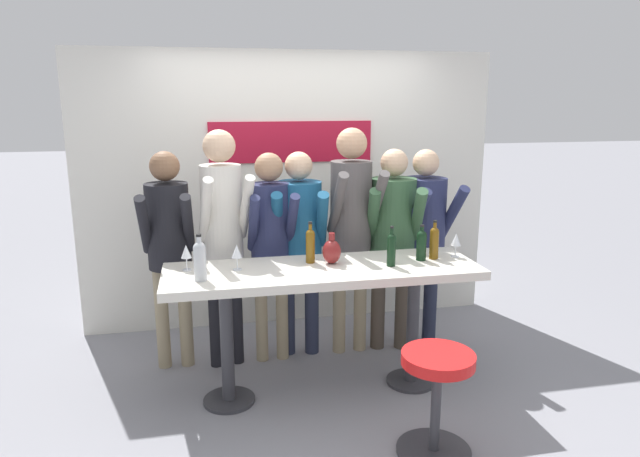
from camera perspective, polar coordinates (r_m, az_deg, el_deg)
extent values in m
plane|color=gray|center=(4.29, 0.28, -15.99)|extent=(40.00, 40.00, 0.00)
cube|color=silver|center=(5.24, -3.02, 3.82)|extent=(3.76, 0.10, 2.48)
cube|color=#B2142D|center=(5.13, -2.86, 8.65)|extent=(1.46, 0.02, 0.36)
cube|color=silver|center=(3.93, 0.30, -4.31)|extent=(2.16, 0.67, 0.06)
cylinder|color=#333338|center=(4.01, -9.29, -10.94)|extent=(0.09, 0.09, 0.88)
cylinder|color=#333338|center=(4.21, -9.06, -16.56)|extent=(0.36, 0.36, 0.02)
cylinder|color=#333338|center=(4.26, 9.26, -9.43)|extent=(0.09, 0.09, 0.88)
cylinder|color=#333338|center=(4.45, 9.04, -14.81)|extent=(0.36, 0.36, 0.02)
cylinder|color=#333338|center=(3.73, 11.28, -20.95)|extent=(0.45, 0.45, 0.02)
cylinder|color=#333338|center=(3.57, 11.51, -16.93)|extent=(0.06, 0.06, 0.58)
cylinder|color=red|center=(3.43, 11.74, -12.67)|extent=(0.43, 0.43, 0.07)
cylinder|color=gray|center=(4.64, -15.51, -8.61)|extent=(0.10, 0.10, 0.81)
cylinder|color=gray|center=(4.63, -13.30, -8.54)|extent=(0.10, 0.10, 0.81)
cylinder|color=black|center=(4.42, -14.94, 0.25)|extent=(0.33, 0.33, 0.64)
sphere|color=brown|center=(4.34, -15.29, 6.03)|extent=(0.22, 0.22, 0.22)
cylinder|color=black|center=(4.27, -17.17, 0.31)|extent=(0.09, 0.38, 0.49)
cylinder|color=black|center=(4.25, -13.08, 0.48)|extent=(0.09, 0.38, 0.49)
cylinder|color=black|center=(4.55, -10.47, -8.26)|extent=(0.10, 0.10, 0.89)
cylinder|color=black|center=(4.58, -8.37, -8.04)|extent=(0.10, 0.10, 0.89)
cylinder|color=beige|center=(4.34, -9.81, 1.68)|extent=(0.35, 0.35, 0.70)
sphere|color=#D6AD89|center=(4.27, -10.07, 8.13)|extent=(0.24, 0.24, 0.24)
cylinder|color=beige|center=(4.14, -11.37, 1.77)|extent=(0.13, 0.41, 0.53)
cylinder|color=beige|center=(4.20, -7.44, 2.07)|extent=(0.13, 0.41, 0.53)
cylinder|color=gray|center=(4.61, -5.88, -8.40)|extent=(0.10, 0.10, 0.80)
cylinder|color=gray|center=(4.63, -3.82, -8.25)|extent=(0.10, 0.10, 0.80)
cylinder|color=#23284C|center=(4.41, -5.03, 0.41)|extent=(0.31, 0.31, 0.64)
sphere|color=#9E7556|center=(4.33, -5.14, 6.14)|extent=(0.22, 0.22, 0.22)
cylinder|color=#23284C|center=(4.23, -6.67, 0.47)|extent=(0.08, 0.37, 0.48)
cylinder|color=#23284C|center=(4.27, -2.84, 0.66)|extent=(0.08, 0.37, 0.48)
cylinder|color=#23283D|center=(4.71, -3.24, -7.87)|extent=(0.11, 0.11, 0.80)
cylinder|color=#23283D|center=(4.72, -0.83, -7.82)|extent=(0.11, 0.11, 0.80)
cylinder|color=#19517A|center=(4.51, -2.11, 0.71)|extent=(0.40, 0.40, 0.63)
sphere|color=#D6AD89|center=(4.43, -2.16, 6.30)|extent=(0.22, 0.22, 0.22)
cylinder|color=#19517A|center=(4.34, -4.29, 0.82)|extent=(0.14, 0.39, 0.49)
cylinder|color=#19517A|center=(4.35, 0.19, 0.89)|extent=(0.14, 0.39, 0.49)
cylinder|color=gray|center=(4.72, 1.93, -7.25)|extent=(0.10, 0.10, 0.89)
cylinder|color=gray|center=(4.77, 4.04, -7.07)|extent=(0.10, 0.10, 0.89)
cylinder|color=#514C4C|center=(4.53, 3.11, 2.31)|extent=(0.34, 0.34, 0.70)
sphere|color=tan|center=(4.46, 3.19, 8.51)|extent=(0.24, 0.24, 0.24)
cylinder|color=#514C4C|center=(4.32, 1.77, 2.47)|extent=(0.09, 0.41, 0.53)
cylinder|color=#514C4C|center=(4.41, 5.69, 2.63)|extent=(0.09, 0.41, 0.53)
cylinder|color=#473D33|center=(4.83, 5.82, -7.33)|extent=(0.12, 0.12, 0.81)
cylinder|color=#473D33|center=(4.86, 8.23, -7.29)|extent=(0.12, 0.12, 0.81)
cylinder|color=#335638|center=(4.64, 7.28, 1.08)|extent=(0.44, 0.44, 0.64)
sphere|color=#D6AD89|center=(4.57, 7.44, 6.56)|extent=(0.22, 0.22, 0.22)
cylinder|color=#335638|center=(4.46, 5.32, 1.24)|extent=(0.16, 0.39, 0.50)
cylinder|color=#335638|center=(4.51, 9.76, 1.24)|extent=(0.16, 0.39, 0.50)
cylinder|color=#23283D|center=(4.93, 8.99, -7.04)|extent=(0.12, 0.12, 0.80)
cylinder|color=#23283D|center=(5.03, 10.97, -6.71)|extent=(0.12, 0.12, 0.80)
cylinder|color=#23284C|center=(4.79, 10.33, 1.23)|extent=(0.42, 0.42, 0.63)
sphere|color=#D6AD89|center=(4.72, 10.55, 6.49)|extent=(0.22, 0.22, 0.22)
cylinder|color=#23284C|center=(4.56, 9.52, 1.26)|extent=(0.15, 0.39, 0.49)
cylinder|color=#23284C|center=(4.74, 13.10, 1.55)|extent=(0.15, 0.39, 0.49)
cylinder|color=brown|center=(4.18, 11.34, -1.66)|extent=(0.07, 0.07, 0.20)
sphere|color=brown|center=(4.15, 11.40, -0.34)|extent=(0.07, 0.07, 0.07)
cylinder|color=brown|center=(4.14, 11.42, 0.13)|extent=(0.02, 0.02, 0.07)
cylinder|color=black|center=(4.14, 11.44, 0.71)|extent=(0.03, 0.03, 0.01)
cylinder|color=black|center=(4.13, 10.09, -1.91)|extent=(0.07, 0.07, 0.18)
sphere|color=black|center=(4.10, 10.14, -0.69)|extent=(0.07, 0.07, 0.07)
cylinder|color=black|center=(4.10, 10.16, -0.26)|extent=(0.03, 0.03, 0.06)
cylinder|color=black|center=(4.09, 10.18, 0.27)|extent=(0.03, 0.03, 0.01)
cylinder|color=black|center=(3.95, 7.14, -2.35)|extent=(0.06, 0.06, 0.20)
sphere|color=black|center=(3.93, 7.18, -0.96)|extent=(0.06, 0.06, 0.06)
cylinder|color=black|center=(3.92, 7.20, -0.47)|extent=(0.02, 0.02, 0.07)
cylinder|color=black|center=(3.91, 7.21, 0.13)|extent=(0.03, 0.03, 0.01)
cylinder|color=#B7BCC1|center=(3.69, -11.90, -3.53)|extent=(0.08, 0.08, 0.21)
sphere|color=#B7BCC1|center=(3.66, -11.98, -1.93)|extent=(0.08, 0.08, 0.08)
cylinder|color=#B7BCC1|center=(3.65, -12.01, -1.36)|extent=(0.03, 0.03, 0.08)
cylinder|color=black|center=(3.64, -12.04, -0.67)|extent=(0.03, 0.03, 0.02)
cylinder|color=brown|center=(4.00, -0.97, -2.00)|extent=(0.06, 0.06, 0.21)
sphere|color=brown|center=(3.97, -0.98, -0.57)|extent=(0.06, 0.06, 0.06)
cylinder|color=brown|center=(3.96, -0.98, -0.05)|extent=(0.02, 0.02, 0.07)
cylinder|color=black|center=(3.95, -0.98, 0.57)|extent=(0.03, 0.03, 0.02)
cylinder|color=silver|center=(3.90, -8.26, -4.08)|extent=(0.06, 0.06, 0.01)
cylinder|color=silver|center=(3.88, -8.28, -3.47)|extent=(0.01, 0.01, 0.08)
cone|color=silver|center=(3.86, -8.32, -2.25)|extent=(0.07, 0.07, 0.09)
cylinder|color=silver|center=(4.28, 13.36, -2.74)|extent=(0.06, 0.06, 0.01)
cylinder|color=silver|center=(4.27, 13.39, -2.18)|extent=(0.01, 0.01, 0.08)
cone|color=silver|center=(4.25, 13.45, -1.07)|extent=(0.07, 0.07, 0.09)
cylinder|color=silver|center=(3.95, -13.15, -4.04)|extent=(0.06, 0.06, 0.01)
cylinder|color=silver|center=(3.94, -13.18, -3.44)|extent=(0.01, 0.01, 0.08)
cone|color=silver|center=(3.92, -13.25, -2.24)|extent=(0.07, 0.07, 0.09)
ellipsoid|color=maroon|center=(3.98, 1.17, -2.34)|extent=(0.13, 0.13, 0.17)
cylinder|color=maroon|center=(3.95, 1.18, -0.80)|extent=(0.04, 0.04, 0.05)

